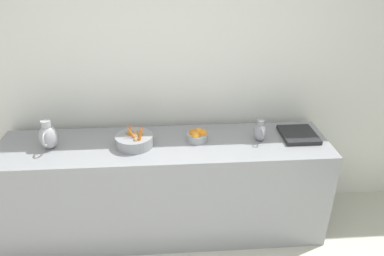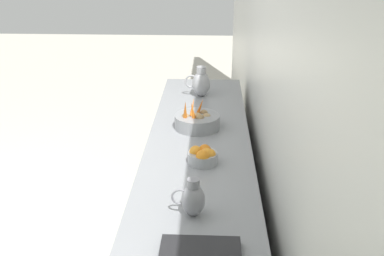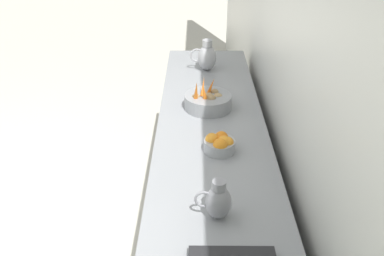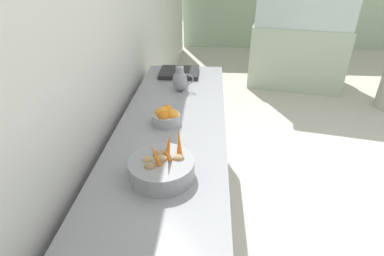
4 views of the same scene
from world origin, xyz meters
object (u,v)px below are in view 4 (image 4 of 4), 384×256
Objects in this scene: vegetable_colander at (162,168)px; glass_block_booth at (304,10)px; metal_pitcher_short at (180,80)px; orange_bowl at (166,116)px.

glass_block_booth reaches higher than vegetable_colander.
vegetable_colander is 1.07m from metal_pitcher_short.
metal_pitcher_short is at bearing 85.96° from orange_bowl.
glass_block_booth is (1.62, 3.19, 0.15)m from orange_bowl.
vegetable_colander is 0.14× the size of glass_block_booth.
metal_pitcher_short is 0.08× the size of glass_block_booth.
glass_block_booth reaches higher than orange_bowl.
vegetable_colander is 0.54m from orange_bowl.
orange_bowl is at bearing -116.85° from glass_block_booth.
glass_block_booth reaches higher than metal_pitcher_short.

